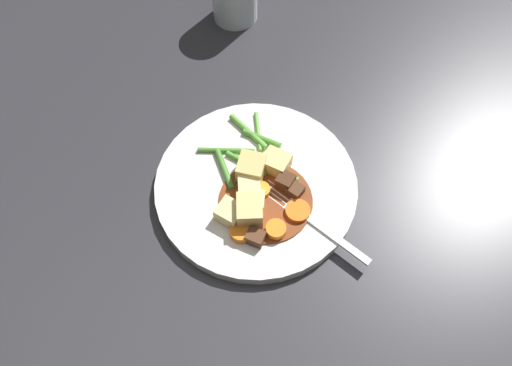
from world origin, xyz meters
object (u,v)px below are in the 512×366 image
(meat_chunk_2, at_px, (255,237))
(fork, at_px, (311,220))
(potato_chunk_0, at_px, (230,213))
(potato_chunk_2, at_px, (276,163))
(meat_chunk_0, at_px, (285,182))
(meat_chunk_1, at_px, (295,191))
(carrot_slice_3, at_px, (298,211))
(potato_chunk_1, at_px, (255,203))
(dinner_plate, at_px, (256,186))
(carrot_slice_0, at_px, (242,231))
(carrot_slice_1, at_px, (263,190))
(potato_chunk_3, at_px, (250,211))
(potato_chunk_5, at_px, (249,186))
(potato_chunk_4, at_px, (254,167))
(carrot_slice_2, at_px, (276,230))

(meat_chunk_2, relative_size, fork, 0.14)
(potato_chunk_0, bearing_deg, potato_chunk_2, 116.76)
(potato_chunk_2, relative_size, meat_chunk_0, 1.59)
(meat_chunk_1, bearing_deg, potato_chunk_2, -173.89)
(meat_chunk_0, bearing_deg, carrot_slice_3, -4.00)
(potato_chunk_1, relative_size, fork, 0.17)
(meat_chunk_1, relative_size, meat_chunk_2, 0.89)
(dinner_plate, bearing_deg, fork, 27.16)
(carrot_slice_3, relative_size, fork, 0.20)
(fork, bearing_deg, carrot_slice_0, -103.26)
(carrot_slice_0, xyz_separation_m, carrot_slice_1, (-0.04, 0.05, -0.00))
(potato_chunk_3, xyz_separation_m, meat_chunk_2, (0.03, -0.01, -0.01))
(potato_chunk_0, bearing_deg, potato_chunk_5, 123.44)
(meat_chunk_1, bearing_deg, fork, 1.62)
(potato_chunk_0, bearing_deg, meat_chunk_2, 19.80)
(potato_chunk_1, bearing_deg, carrot_slice_0, -50.37)
(carrot_slice_3, distance_m, potato_chunk_4, 0.09)
(potato_chunk_3, height_order, potato_chunk_4, potato_chunk_3)
(carrot_slice_1, relative_size, fork, 0.15)
(potato_chunk_0, relative_size, fork, 0.20)
(potato_chunk_0, relative_size, meat_chunk_2, 1.42)
(carrot_slice_3, height_order, potato_chunk_3, potato_chunk_3)
(carrot_slice_3, relative_size, potato_chunk_4, 0.88)
(carrot_slice_0, xyz_separation_m, potato_chunk_4, (-0.08, 0.05, 0.01))
(potato_chunk_1, distance_m, meat_chunk_1, 0.06)
(carrot_slice_2, bearing_deg, carrot_slice_0, -113.18)
(carrot_slice_2, distance_m, fork, 0.05)
(potato_chunk_5, distance_m, meat_chunk_2, 0.07)
(potato_chunk_1, height_order, meat_chunk_0, potato_chunk_1)
(carrot_slice_0, bearing_deg, carrot_slice_2, 66.82)
(carrot_slice_1, bearing_deg, potato_chunk_2, 130.11)
(dinner_plate, distance_m, fork, 0.09)
(potato_chunk_3, height_order, potato_chunk_5, potato_chunk_3)
(potato_chunk_2, bearing_deg, meat_chunk_1, 6.11)
(dinner_plate, relative_size, potato_chunk_5, 8.56)
(carrot_slice_1, distance_m, meat_chunk_2, 0.07)
(dinner_plate, distance_m, carrot_slice_0, 0.08)
(carrot_slice_0, height_order, potato_chunk_3, potato_chunk_3)
(potato_chunk_1, height_order, fork, potato_chunk_1)
(fork, bearing_deg, carrot_slice_2, -94.46)
(meat_chunk_1, bearing_deg, meat_chunk_2, -62.46)
(potato_chunk_0, relative_size, meat_chunk_0, 1.46)
(potato_chunk_5, relative_size, meat_chunk_1, 1.58)
(dinner_plate, bearing_deg, potato_chunk_2, 107.52)
(fork, bearing_deg, dinner_plate, -152.84)
(carrot_slice_1, relative_size, meat_chunk_1, 1.16)
(meat_chunk_2, bearing_deg, potato_chunk_5, 161.93)
(carrot_slice_1, bearing_deg, meat_chunk_2, -32.46)
(potato_chunk_1, distance_m, meat_chunk_2, 0.05)
(potato_chunk_4, bearing_deg, potato_chunk_3, -29.43)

